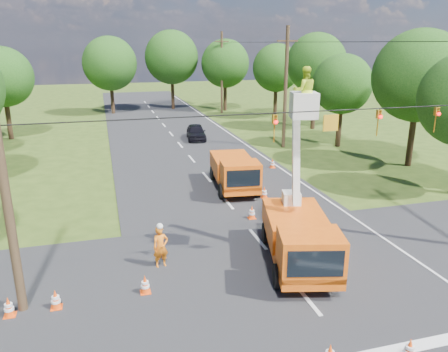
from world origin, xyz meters
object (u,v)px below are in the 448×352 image
object	(u,v)px
traffic_cone_6	(9,307)
pole_right_far	(222,72)
traffic_cone_7	(272,163)
ground_worker	(161,247)
traffic_cone_5	(56,299)
second_truck	(235,171)
tree_far_c	(225,64)
bucket_truck	(300,226)
traffic_cone_1	(410,350)
traffic_cone_2	(252,212)
tree_far_a	(110,64)
tree_right_b	(419,76)
tree_right_c	(342,84)
pole_right_mid	(286,87)
tree_far_b	(171,57)
traffic_cone_4	(145,284)
tree_right_d	(316,63)
traffic_cone_3	(264,192)
distant_car	(196,132)
pole_left	(4,183)
tree_right_e	(276,68)
tree_left_f	(3,77)

from	to	relation	value
traffic_cone_6	pole_right_far	xyz separation A→B (m)	(18.37, 40.29, 4.75)
traffic_cone_6	traffic_cone_7	size ratio (longest dim) A/B	1.00
ground_worker	traffic_cone_5	world-z (taller)	ground_worker
second_truck	tree_far_c	bearing A→B (deg)	81.77
bucket_truck	traffic_cone_1	xyz separation A→B (m)	(0.63, -6.02, -1.31)
second_truck	traffic_cone_2	bearing A→B (deg)	-89.80
traffic_cone_1	tree_far_a	world-z (taller)	tree_far_a
tree_right_b	tree_right_c	distance (m)	7.31
traffic_cone_2	traffic_cone_7	world-z (taller)	same
tree_right_c	bucket_truck	bearing A→B (deg)	-123.73
second_truck	traffic_cone_2	world-z (taller)	second_truck
pole_right_mid	tree_right_c	world-z (taller)	pole_right_mid
traffic_cone_2	pole_right_far	bearing A→B (deg)	77.06
traffic_cone_6	traffic_cone_7	distance (m)	20.70
traffic_cone_5	tree_far_b	bearing A→B (deg)	75.83
pole_right_mid	pole_right_far	bearing A→B (deg)	90.00
traffic_cone_4	tree_far_a	distance (m)	43.48
traffic_cone_2	tree_right_d	size ratio (longest dim) A/B	0.07
traffic_cone_3	tree_right_d	world-z (taller)	tree_right_d
bucket_truck	tree_far_a	world-z (taller)	tree_far_a
traffic_cone_1	traffic_cone_5	size ratio (longest dim) A/B	1.00
ground_worker	tree_far_c	world-z (taller)	tree_far_c
distant_car	pole_left	bearing A→B (deg)	-107.04
traffic_cone_1	traffic_cone_3	distance (m)	13.82
tree_right_c	tree_right_e	size ratio (longest dim) A/B	0.91
pole_left	tree_right_c	distance (m)	29.61
second_truck	tree_right_e	size ratio (longest dim) A/B	0.71
tree_left_f	pole_right_mid	bearing A→B (deg)	-23.23
traffic_cone_5	tree_right_c	xyz separation A→B (m)	(21.62, 19.23, 4.95)
ground_worker	traffic_cone_4	size ratio (longest dim) A/B	2.45
ground_worker	pole_left	size ratio (longest dim) A/B	0.19
traffic_cone_3	traffic_cone_5	xyz separation A→B (m)	(-10.70, -8.41, 0.00)
pole_left	tree_right_c	world-z (taller)	pole_left
tree_left_f	tree_far_c	size ratio (longest dim) A/B	0.92
bucket_truck	traffic_cone_7	bearing A→B (deg)	86.85
second_truck	pole_right_far	distance (m)	30.90
pole_left	pole_right_mid	bearing A→B (deg)	48.01
traffic_cone_7	traffic_cone_1	bearing A→B (deg)	-100.62
traffic_cone_7	pole_right_far	world-z (taller)	pole_right_far
traffic_cone_2	traffic_cone_3	world-z (taller)	same
tree_right_b	tree_right_d	distance (m)	15.00
second_truck	tree_right_c	xyz separation A→B (m)	(12.10, 8.74, 4.16)
pole_left	traffic_cone_2	bearing A→B (deg)	28.46
tree_right_c	tree_far_a	distance (m)	30.13
pole_left	distant_car	bearing A→B (deg)	65.57
distant_car	traffic_cone_4	world-z (taller)	distant_car
pole_left	tree_far_b	size ratio (longest dim) A/B	0.87
pole_right_mid	tree_right_d	xyz separation A→B (m)	(6.30, 7.00, 1.57)
tree_right_b	tree_far_a	xyz separation A→B (m)	(-20.00, 31.00, -0.25)
traffic_cone_4	tree_right_b	bearing A→B (deg)	30.62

